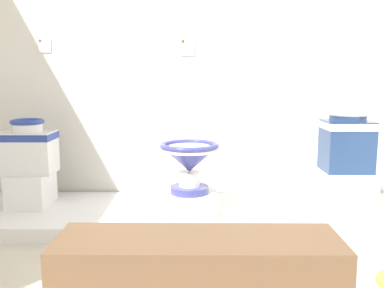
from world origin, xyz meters
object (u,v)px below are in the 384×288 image
(plinth_block_broad_patterned, at_px, (31,189))
(antique_toilet_rightmost, at_px, (347,140))
(museum_bench, at_px, (198,282))
(plinth_block_pale_glazed, at_px, (190,202))
(antique_toilet_pale_glazed, at_px, (189,159))
(info_placard_first, at_px, (44,45))
(antique_toilet_broad_patterned, at_px, (29,147))
(plinth_block_rightmost, at_px, (344,189))
(info_placard_second, at_px, (188,47))

(plinth_block_broad_patterned, distance_m, antique_toilet_rightmost, 2.38)
(museum_bench, bearing_deg, plinth_block_pale_glazed, 92.43)
(antique_toilet_pale_glazed, relative_size, info_placard_first, 3.69)
(antique_toilet_broad_patterned, bearing_deg, antique_toilet_rightmost, -0.57)
(antique_toilet_rightmost, relative_size, museum_bench, 0.37)
(antique_toilet_broad_patterned, height_order, plinth_block_rightmost, antique_toilet_broad_patterned)
(info_placard_first, height_order, museum_bench, info_placard_first)
(plinth_block_pale_glazed, distance_m, museum_bench, 1.27)
(plinth_block_pale_glazed, bearing_deg, info_placard_second, 92.21)
(antique_toilet_rightmost, bearing_deg, plinth_block_rightmost, -135.00)
(antique_toilet_pale_glazed, height_order, plinth_block_rightmost, antique_toilet_pale_glazed)
(antique_toilet_broad_patterned, relative_size, museum_bench, 0.34)
(plinth_block_rightmost, bearing_deg, museum_bench, -128.19)
(antique_toilet_pale_glazed, height_order, antique_toilet_rightmost, antique_toilet_rightmost)
(plinth_block_pale_glazed, distance_m, antique_toilet_pale_glazed, 0.32)
(plinth_block_broad_patterned, relative_size, museum_bench, 0.29)
(antique_toilet_broad_patterned, bearing_deg, antique_toilet_pale_glazed, -7.18)
(antique_toilet_pale_glazed, height_order, museum_bench, antique_toilet_pale_glazed)
(plinth_block_rightmost, bearing_deg, info_placard_second, 160.63)
(antique_toilet_rightmost, height_order, info_placard_second, info_placard_second)
(plinth_block_broad_patterned, bearing_deg, info_placard_first, 86.88)
(antique_toilet_pale_glazed, bearing_deg, info_placard_second, 92.21)
(info_placard_first, xyz_separation_m, info_placard_second, (1.16, 0.00, -0.01))
(plinth_block_pale_glazed, xyz_separation_m, plinth_block_rightmost, (1.15, 0.13, 0.07))
(plinth_block_pale_glazed, relative_size, museum_bench, 0.32)
(plinth_block_broad_patterned, bearing_deg, plinth_block_rightmost, -0.57)
(antique_toilet_pale_glazed, distance_m, museum_bench, 1.30)
(info_placard_first, bearing_deg, museum_bench, -55.72)
(plinth_block_pale_glazed, relative_size, antique_toilet_pale_glazed, 0.92)
(plinth_block_rightmost, bearing_deg, antique_toilet_rightmost, 45.00)
(plinth_block_rightmost, relative_size, info_placard_first, 3.32)
(info_placard_first, relative_size, museum_bench, 0.10)
(plinth_block_rightmost, height_order, museum_bench, museum_bench)
(antique_toilet_broad_patterned, relative_size, plinth_block_pale_glazed, 1.05)
(plinth_block_broad_patterned, distance_m, museum_bench, 1.89)
(antique_toilet_pale_glazed, xyz_separation_m, antique_toilet_rightmost, (1.15, 0.13, 0.12))
(plinth_block_pale_glazed, xyz_separation_m, antique_toilet_pale_glazed, (0.00, 0.00, 0.32))
(plinth_block_pale_glazed, bearing_deg, antique_toilet_rightmost, 6.33)
(info_placard_second, bearing_deg, plinth_block_pale_glazed, -87.79)
(plinth_block_broad_patterned, relative_size, info_placard_second, 2.52)
(antique_toilet_pale_glazed, bearing_deg, plinth_block_rightmost, 6.33)
(plinth_block_broad_patterned, height_order, plinth_block_rightmost, plinth_block_rightmost)
(plinth_block_broad_patterned, xyz_separation_m, antique_toilet_broad_patterned, (0.00, 0.00, 0.33))
(plinth_block_pale_glazed, height_order, info_placard_first, info_placard_first)
(antique_toilet_rightmost, distance_m, info_placard_first, 2.47)
(antique_toilet_broad_patterned, bearing_deg, info_placard_second, 18.25)
(antique_toilet_pale_glazed, bearing_deg, museum_bench, -87.57)
(info_placard_first, bearing_deg, plinth_block_broad_patterned, -93.12)
(antique_toilet_broad_patterned, relative_size, info_placard_second, 2.97)
(antique_toilet_broad_patterned, distance_m, antique_toilet_rightmost, 2.35)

